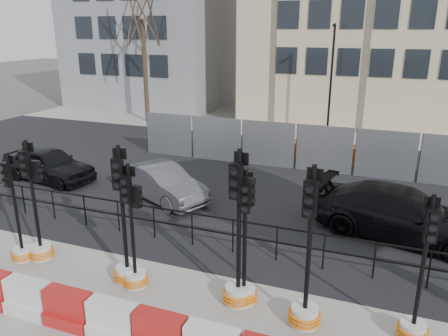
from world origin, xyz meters
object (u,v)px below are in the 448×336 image
at_px(traffic_signal_h, 416,312).
at_px(car_a, 48,164).
at_px(car_c, 402,214).
at_px(traffic_signal_d, 134,259).
at_px(traffic_signal_a, 20,239).

distance_m(traffic_signal_h, car_a, 14.10).
distance_m(car_a, car_c, 13.00).
height_order(traffic_signal_d, traffic_signal_h, traffic_signal_h).
distance_m(traffic_signal_d, car_a, 8.90).
xyz_separation_m(traffic_signal_d, car_a, (-7.19, 5.24, -0.04)).
height_order(traffic_signal_a, traffic_signal_d, traffic_signal_d).
height_order(car_a, car_c, car_c).
height_order(traffic_signal_a, traffic_signal_h, traffic_signal_h).
distance_m(traffic_signal_a, traffic_signal_h, 9.45).
height_order(traffic_signal_h, car_c, traffic_signal_h).
bearing_deg(traffic_signal_h, traffic_signal_a, 171.33).
bearing_deg(traffic_signal_a, traffic_signal_d, 12.83).
height_order(traffic_signal_a, car_a, traffic_signal_a).
bearing_deg(car_a, traffic_signal_h, -102.66).
bearing_deg(car_c, traffic_signal_a, 129.95).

